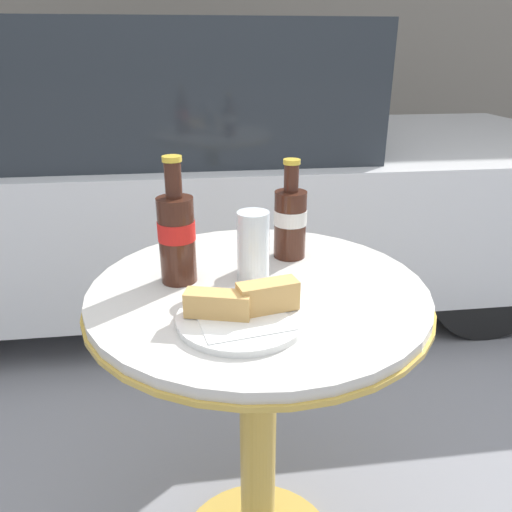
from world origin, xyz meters
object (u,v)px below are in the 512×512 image
Objects in this scene: bistro_table at (258,375)px; parked_car at (166,172)px; drinking_glass at (253,249)px; lunch_plate_near at (242,311)px; cola_bottle_right at (177,234)px; cola_bottle_left at (290,220)px.

bistro_table is 0.18× the size of parked_car.
drinking_glass is 0.18m from lunch_plate_near.
cola_bottle_right is 1.69m from parked_car.
cola_bottle_left is at bearing 48.76° from drinking_glass.
lunch_plate_near is at bearing -116.29° from cola_bottle_left.
drinking_glass is 0.03× the size of parked_car.
cola_bottle_right is at bearing 121.65° from lunch_plate_near.
parked_car is (-0.20, 1.84, -0.18)m from lunch_plate_near.
lunch_plate_near is (0.11, -0.18, -0.08)m from cola_bottle_right.
lunch_plate_near is 1.86m from parked_car.
bistro_table is at bearing -122.34° from cola_bottle_left.
parked_car is at bearing 93.28° from cola_bottle_right.
drinking_glass is (-0.10, -0.11, -0.02)m from cola_bottle_left.
cola_bottle_left reaches higher than drinking_glass.
parked_car reaches higher than cola_bottle_right.
cola_bottle_right is at bearing 175.15° from drinking_glass.
cola_bottle_right is 0.22m from lunch_plate_near.
bistro_table is 5.42× the size of drinking_glass.
parked_car is at bearing 102.26° from cola_bottle_left.
lunch_plate_near is 0.05× the size of parked_car.
bistro_table is 3.51× the size of cola_bottle_left.
drinking_glass reaches higher than lunch_plate_near.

